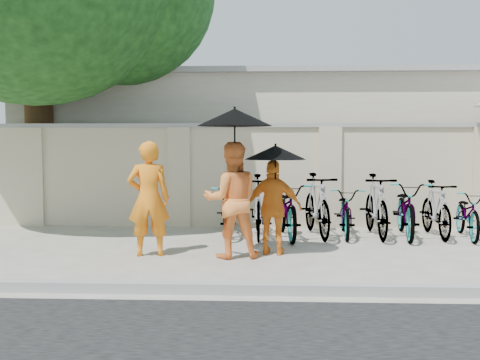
{
  "coord_description": "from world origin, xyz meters",
  "views": [
    {
      "loc": [
        0.69,
        -7.59,
        1.7
      ],
      "look_at": [
        0.31,
        0.91,
        1.1
      ],
      "focal_mm": 40.0,
      "sensor_mm": 36.0,
      "label": 1
    }
  ],
  "objects": [
    {
      "name": "ground",
      "position": [
        0.0,
        0.0,
        0.0
      ],
      "size": [
        80.0,
        80.0,
        0.0
      ],
      "primitive_type": "plane",
      "color": "#B5AE9D"
    },
    {
      "name": "kerb",
      "position": [
        0.0,
        -1.7,
        0.06
      ],
      "size": [
        40.0,
        0.16,
        0.12
      ],
      "primitive_type": "cube",
      "color": "gray",
      "rests_on": "ground"
    },
    {
      "name": "compound_wall",
      "position": [
        1.0,
        3.2,
        1.0
      ],
      "size": [
        20.0,
        0.3,
        2.0
      ],
      "primitive_type": "cube",
      "color": "#C9B696",
      "rests_on": "ground"
    },
    {
      "name": "building_behind",
      "position": [
        2.0,
        7.0,
        1.6
      ],
      "size": [
        14.0,
        6.0,
        3.2
      ],
      "primitive_type": "cube",
      "color": "beige",
      "rests_on": "ground"
    },
    {
      "name": "monk_left",
      "position": [
        -1.03,
        0.28,
        0.86
      ],
      "size": [
        0.69,
        0.51,
        1.72
      ],
      "primitive_type": "imported",
      "rotation": [
        0.0,
        0.0,
        3.31
      ],
      "color": "orange",
      "rests_on": "ground"
    },
    {
      "name": "monk_center",
      "position": [
        0.22,
        0.21,
        0.85
      ],
      "size": [
        0.93,
        0.78,
        1.71
      ],
      "primitive_type": "imported",
      "rotation": [
        0.0,
        0.0,
        3.32
      ],
      "color": "orange",
      "rests_on": "ground"
    },
    {
      "name": "parasol_center",
      "position": [
        0.27,
        0.13,
        2.06
      ],
      "size": [
        1.09,
        1.09,
        1.22
      ],
      "color": "black",
      "rests_on": "ground"
    },
    {
      "name": "monk_right",
      "position": [
        0.85,
        0.45,
        0.72
      ],
      "size": [
        0.89,
        0.49,
        1.44
      ],
      "primitive_type": "imported",
      "rotation": [
        0.0,
        0.0,
        2.97
      ],
      "color": "orange",
      "rests_on": "ground"
    },
    {
      "name": "parasol_right",
      "position": [
        0.87,
        0.37,
        1.55
      ],
      "size": [
        0.92,
        0.92,
        0.84
      ],
      "color": "black",
      "rests_on": "ground"
    },
    {
      "name": "bike_0",
      "position": [
        0.06,
        2.1,
        0.46
      ],
      "size": [
        0.73,
        1.79,
        0.92
      ],
      "primitive_type": "imported",
      "rotation": [
        0.0,
        0.0,
        0.07
      ],
      "color": "slate",
      "rests_on": "ground"
    },
    {
      "name": "bike_1",
      "position": [
        0.59,
        1.93,
        0.56
      ],
      "size": [
        0.58,
        1.88,
        1.12
      ],
      "primitive_type": "imported",
      "rotation": [
        0.0,
        0.0,
        0.03
      ],
      "color": "slate",
      "rests_on": "ground"
    },
    {
      "name": "bike_2",
      "position": [
        1.12,
        1.89,
        0.5
      ],
      "size": [
        0.85,
        1.95,
        0.99
      ],
      "primitive_type": "imported",
      "rotation": [
        0.0,
        0.0,
        0.11
      ],
      "color": "slate",
      "rests_on": "ground"
    },
    {
      "name": "bike_3",
      "position": [
        1.65,
        2.05,
        0.57
      ],
      "size": [
        0.77,
        1.95,
        1.14
      ],
      "primitive_type": "imported",
      "rotation": [
        0.0,
        0.0,
        0.12
      ],
      "color": "slate",
      "rests_on": "ground"
    },
    {
      "name": "bike_4",
      "position": [
        2.19,
        2.1,
        0.45
      ],
      "size": [
        0.74,
        1.75,
        0.9
      ],
      "primitive_type": "imported",
      "rotation": [
        0.0,
        0.0,
        -0.09
      ],
      "color": "slate",
      "rests_on": "ground"
    },
    {
      "name": "bike_5",
      "position": [
        2.72,
        2.07,
        0.56
      ],
      "size": [
        0.55,
        1.88,
        1.13
      ],
      "primitive_type": "imported",
      "rotation": [
        0.0,
        0.0,
        -0.01
      ],
      "color": "slate",
      "rests_on": "ground"
    },
    {
      "name": "bike_6",
      "position": [
        3.25,
        2.03,
        0.51
      ],
      "size": [
        0.92,
        2.0,
        1.01
      ],
      "primitive_type": "imported",
      "rotation": [
        0.0,
        0.0,
        -0.13
      ],
      "color": "slate",
      "rests_on": "ground"
    },
    {
      "name": "bike_7",
      "position": [
        3.78,
        2.08,
        0.51
      ],
      "size": [
        0.51,
        1.7,
        1.02
      ],
      "primitive_type": "imported",
      "rotation": [
        0.0,
        0.0,
        -0.02
      ],
      "color": "slate",
      "rests_on": "ground"
    },
    {
      "name": "bike_8",
      "position": [
        4.32,
        1.97,
        0.43
      ],
      "size": [
        0.79,
        1.7,
        0.86
      ],
      "primitive_type": "imported",
      "rotation": [
        0.0,
        0.0,
        -0.14
      ],
      "color": "slate",
      "rests_on": "ground"
    }
  ]
}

